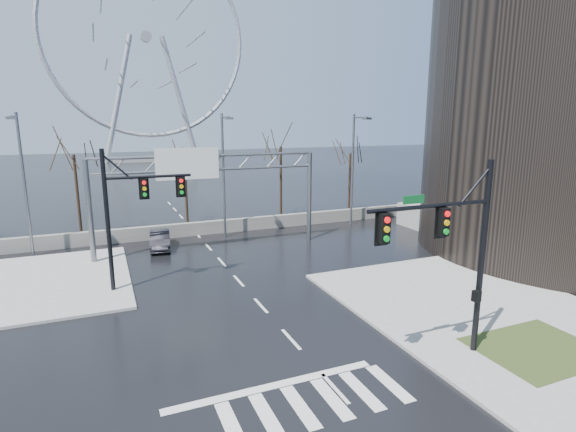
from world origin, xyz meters
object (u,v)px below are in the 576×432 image
signal_mast_far (129,206)px  ferris_wheel (147,45)px  sign_gantry (204,181)px  signal_mast_near (457,243)px  car (160,240)px

signal_mast_far → ferris_wheel: 89.30m
sign_gantry → ferris_wheel: 82.91m
signal_mast_near → ferris_wheel: 101.29m
signal_mast_far → sign_gantry: bearing=47.5°
signal_mast_near → sign_gantry: bearing=106.2°
signal_mast_near → ferris_wheel: ferris_wheel is taller
ferris_wheel → car: (-8.41, -78.00, -25.46)m
signal_mast_far → car: (2.45, 8.04, -4.16)m
signal_mast_near → ferris_wheel: bearing=90.1°
sign_gantry → ferris_wheel: ferris_wheel is taller
signal_mast_far → car: bearing=73.0°
signal_mast_far → sign_gantry: size_ratio=0.49×
car → signal_mast_near: bearing=-60.7°
signal_mast_far → sign_gantry: 8.14m
signal_mast_near → sign_gantry: 19.79m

